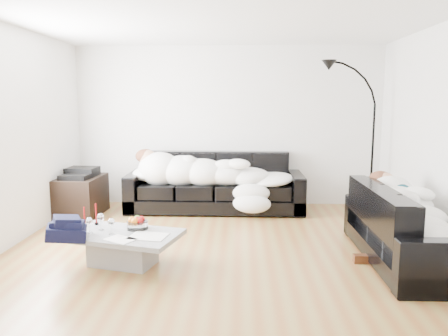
{
  "coord_description": "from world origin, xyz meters",
  "views": [
    {
      "loc": [
        0.2,
        -4.96,
        1.71
      ],
      "look_at": [
        0.0,
        0.3,
        0.9
      ],
      "focal_mm": 35.0,
      "sensor_mm": 36.0,
      "label": 1
    }
  ],
  "objects_px": {
    "coffee_table": "(123,249)",
    "wine_glass_b": "(89,225)",
    "sofa_right": "(407,225)",
    "wine_glass_c": "(111,226)",
    "stereo": "(80,173)",
    "av_cabinet": "(81,196)",
    "floor_lamp": "(373,147)",
    "candle_right": "(96,214)",
    "sofa_back": "(215,182)",
    "sleeper_back": "(215,170)",
    "sleeper_right": "(408,204)",
    "candle_left": "(84,217)",
    "fruit_bowl": "(137,223)",
    "shoes": "(371,256)",
    "wine_glass_a": "(101,222)"
  },
  "relations": [
    {
      "from": "coffee_table",
      "to": "wine_glass_b",
      "type": "bearing_deg",
      "value": -178.01
    },
    {
      "from": "sofa_right",
      "to": "wine_glass_b",
      "type": "distance_m",
      "value": 3.36
    },
    {
      "from": "wine_glass_c",
      "to": "stereo",
      "type": "relative_size",
      "value": 0.38
    },
    {
      "from": "wine_glass_c",
      "to": "av_cabinet",
      "type": "distance_m",
      "value": 2.32
    },
    {
      "from": "floor_lamp",
      "to": "candle_right",
      "type": "bearing_deg",
      "value": -140.9
    },
    {
      "from": "sofa_back",
      "to": "sleeper_back",
      "type": "distance_m",
      "value": 0.21
    },
    {
      "from": "sleeper_right",
      "to": "av_cabinet",
      "type": "height_order",
      "value": "sleeper_right"
    },
    {
      "from": "candle_left",
      "to": "candle_right",
      "type": "height_order",
      "value": "candle_right"
    },
    {
      "from": "wine_glass_b",
      "to": "fruit_bowl",
      "type": "bearing_deg",
      "value": 18.62
    },
    {
      "from": "candle_right",
      "to": "shoes",
      "type": "bearing_deg",
      "value": -1.66
    },
    {
      "from": "av_cabinet",
      "to": "candle_left",
      "type": "bearing_deg",
      "value": -66.82
    },
    {
      "from": "sleeper_right",
      "to": "wine_glass_a",
      "type": "height_order",
      "value": "sleeper_right"
    },
    {
      "from": "fruit_bowl",
      "to": "wine_glass_b",
      "type": "bearing_deg",
      "value": -161.38
    },
    {
      "from": "candle_right",
      "to": "sleeper_right",
      "type": "bearing_deg",
      "value": -1.33
    },
    {
      "from": "wine_glass_b",
      "to": "candle_left",
      "type": "xyz_separation_m",
      "value": [
        -0.13,
        0.23,
        0.03
      ]
    },
    {
      "from": "coffee_table",
      "to": "candle_right",
      "type": "height_order",
      "value": "candle_right"
    },
    {
      "from": "floor_lamp",
      "to": "coffee_table",
      "type": "bearing_deg",
      "value": -134.56
    },
    {
      "from": "av_cabinet",
      "to": "floor_lamp",
      "type": "relative_size",
      "value": 0.42
    },
    {
      "from": "candle_left",
      "to": "wine_glass_c",
      "type": "bearing_deg",
      "value": -35.36
    },
    {
      "from": "coffee_table",
      "to": "wine_glass_b",
      "type": "height_order",
      "value": "wine_glass_b"
    },
    {
      "from": "sofa_back",
      "to": "wine_glass_a",
      "type": "distance_m",
      "value": 2.53
    },
    {
      "from": "sleeper_back",
      "to": "candle_right",
      "type": "bearing_deg",
      "value": -120.84
    },
    {
      "from": "wine_glass_b",
      "to": "av_cabinet",
      "type": "xyz_separation_m",
      "value": [
        -0.83,
        2.01,
        -0.13
      ]
    },
    {
      "from": "fruit_bowl",
      "to": "wine_glass_c",
      "type": "xyz_separation_m",
      "value": [
        -0.22,
        -0.2,
        0.01
      ]
    },
    {
      "from": "sofa_right",
      "to": "wine_glass_c",
      "type": "xyz_separation_m",
      "value": [
        -3.11,
        -0.27,
        0.03
      ]
    },
    {
      "from": "fruit_bowl",
      "to": "shoes",
      "type": "height_order",
      "value": "fruit_bowl"
    },
    {
      "from": "coffee_table",
      "to": "shoes",
      "type": "bearing_deg",
      "value": 4.46
    },
    {
      "from": "sofa_back",
      "to": "candle_right",
      "type": "bearing_deg",
      "value": -120.23
    },
    {
      "from": "sofa_right",
      "to": "wine_glass_b",
      "type": "bearing_deg",
      "value": 93.88
    },
    {
      "from": "wine_glass_a",
      "to": "shoes",
      "type": "relative_size",
      "value": 0.43
    },
    {
      "from": "sleeper_right",
      "to": "wine_glass_c",
      "type": "height_order",
      "value": "sleeper_right"
    },
    {
      "from": "sleeper_back",
      "to": "wine_glass_c",
      "type": "distance_m",
      "value": 2.56
    },
    {
      "from": "wine_glass_a",
      "to": "shoes",
      "type": "height_order",
      "value": "wine_glass_a"
    },
    {
      "from": "shoes",
      "to": "stereo",
      "type": "relative_size",
      "value": 0.97
    },
    {
      "from": "wine_glass_a",
      "to": "wine_glass_b",
      "type": "bearing_deg",
      "value": -130.98
    },
    {
      "from": "candle_right",
      "to": "shoes",
      "type": "xyz_separation_m",
      "value": [
        3.02,
        -0.09,
        -0.41
      ]
    },
    {
      "from": "sofa_right",
      "to": "floor_lamp",
      "type": "relative_size",
      "value": 0.97
    },
    {
      "from": "sofa_right",
      "to": "av_cabinet",
      "type": "relative_size",
      "value": 2.32
    },
    {
      "from": "wine_glass_a",
      "to": "stereo",
      "type": "distance_m",
      "value": 2.13
    },
    {
      "from": "wine_glass_c",
      "to": "candle_right",
      "type": "relative_size",
      "value": 0.72
    },
    {
      "from": "sleeper_back",
      "to": "candle_right",
      "type": "relative_size",
      "value": 9.86
    },
    {
      "from": "coffee_table",
      "to": "wine_glass_a",
      "type": "distance_m",
      "value": 0.38
    },
    {
      "from": "wine_glass_c",
      "to": "candle_right",
      "type": "bearing_deg",
      "value": 128.35
    },
    {
      "from": "coffee_table",
      "to": "candle_right",
      "type": "bearing_deg",
      "value": 141.47
    },
    {
      "from": "sleeper_back",
      "to": "coffee_table",
      "type": "distance_m",
      "value": 2.51
    },
    {
      "from": "wine_glass_b",
      "to": "candle_left",
      "type": "bearing_deg",
      "value": 120.28
    },
    {
      "from": "fruit_bowl",
      "to": "sleeper_back",
      "type": "bearing_deg",
      "value": 71.84
    },
    {
      "from": "candle_right",
      "to": "stereo",
      "type": "distance_m",
      "value": 1.9
    },
    {
      "from": "fruit_bowl",
      "to": "candle_left",
      "type": "relative_size",
      "value": 1.06
    },
    {
      "from": "wine_glass_b",
      "to": "wine_glass_c",
      "type": "bearing_deg",
      "value": -8.81
    }
  ]
}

